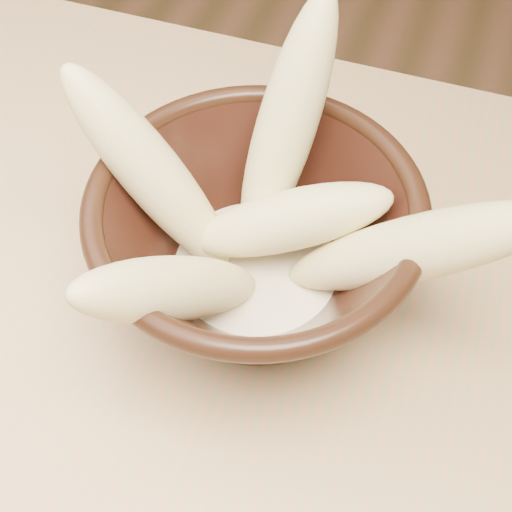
{
  "coord_description": "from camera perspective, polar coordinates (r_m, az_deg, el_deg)",
  "views": [
    {
      "loc": [
        0.04,
        -0.14,
        1.18
      ],
      "look_at": [
        -0.05,
        0.12,
        0.81
      ],
      "focal_mm": 50.0,
      "sensor_mm": 36.0,
      "label": 1
    }
  ],
  "objects": [
    {
      "name": "bowl",
      "position": [
        0.46,
        0.0,
        0.72
      ],
      "size": [
        0.21,
        0.21,
        0.11
      ],
      "rotation": [
        0.0,
        0.0,
        -0.12
      ],
      "color": "black",
      "rests_on": "table"
    },
    {
      "name": "banana_across",
      "position": [
        0.45,
        2.75,
        2.86
      ],
      "size": [
        0.14,
        0.08,
        0.08
      ],
      "primitive_type": "ellipsoid",
      "rotation": [
        1.22,
        0.0,
        1.91
      ],
      "color": "#EADC8A",
      "rests_on": "bowl"
    },
    {
      "name": "banana_right",
      "position": [
        0.42,
        12.23,
        0.53
      ],
      "size": [
        0.17,
        0.04,
        0.15
      ],
      "primitive_type": "ellipsoid",
      "rotation": [
        0.87,
        0.0,
        1.59
      ],
      "color": "#EADC8A",
      "rests_on": "bowl"
    },
    {
      "name": "milk_puddle",
      "position": [
        0.48,
        0.0,
        -1.29
      ],
      "size": [
        0.12,
        0.12,
        0.02
      ],
      "primitive_type": "cylinder",
      "color": "beige",
      "rests_on": "bowl"
    },
    {
      "name": "banana_upright",
      "position": [
        0.46,
        2.45,
        10.37
      ],
      "size": [
        0.06,
        0.13,
        0.17
      ],
      "primitive_type": "ellipsoid",
      "rotation": [
        0.53,
        0.0,
        2.92
      ],
      "color": "#EADC8A",
      "rests_on": "bowl"
    },
    {
      "name": "banana_left",
      "position": [
        0.45,
        -8.38,
        6.64
      ],
      "size": [
        0.14,
        0.06,
        0.15
      ],
      "primitive_type": "ellipsoid",
      "rotation": [
        0.69,
        0.0,
        -1.75
      ],
      "color": "#EADC8A",
      "rests_on": "bowl"
    },
    {
      "name": "banana_front",
      "position": [
        0.41,
        -6.63,
        -2.63
      ],
      "size": [
        0.11,
        0.14,
        0.13
      ],
      "primitive_type": "ellipsoid",
      "rotation": [
        0.86,
        0.0,
        -0.55
      ],
      "color": "#EADC8A",
      "rests_on": "bowl"
    }
  ]
}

